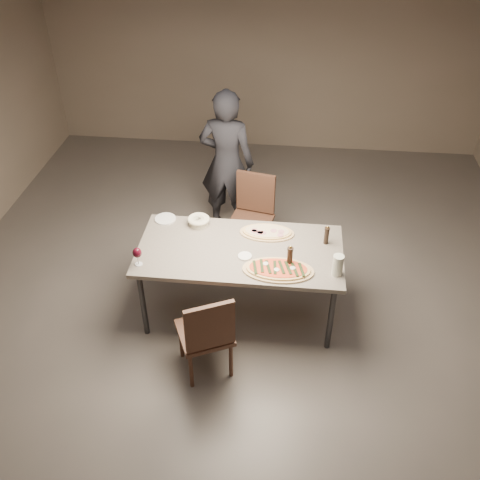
# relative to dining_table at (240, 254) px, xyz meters

# --- Properties ---
(room) EXTENTS (7.00, 7.00, 7.00)m
(room) POSITION_rel_dining_table_xyz_m (0.00, 0.00, 0.71)
(room) COLOR #5D5650
(room) RESTS_ON ground
(dining_table) EXTENTS (1.80, 0.90, 0.75)m
(dining_table) POSITION_rel_dining_table_xyz_m (0.00, 0.00, 0.00)
(dining_table) COLOR slate
(dining_table) RESTS_ON ground
(zucchini_pizza) EXTENTS (0.60, 0.33, 0.05)m
(zucchini_pizza) POSITION_rel_dining_table_xyz_m (0.35, -0.26, 0.07)
(zucchini_pizza) COLOR tan
(zucchini_pizza) RESTS_ON dining_table
(ham_pizza) EXTENTS (0.50, 0.27, 0.04)m
(ham_pizza) POSITION_rel_dining_table_xyz_m (0.22, 0.25, 0.07)
(ham_pizza) COLOR tan
(ham_pizza) RESTS_ON dining_table
(bread_basket) EXTENTS (0.21, 0.21, 0.07)m
(bread_basket) POSITION_rel_dining_table_xyz_m (-0.42, 0.33, 0.10)
(bread_basket) COLOR beige
(bread_basket) RESTS_ON dining_table
(oil_dish) EXTENTS (0.12, 0.12, 0.01)m
(oil_dish) POSITION_rel_dining_table_xyz_m (0.05, -0.10, 0.06)
(oil_dish) COLOR white
(oil_dish) RESTS_ON dining_table
(pepper_mill_left) EXTENTS (0.05, 0.05, 0.19)m
(pepper_mill_left) POSITION_rel_dining_table_xyz_m (0.75, 0.17, 0.14)
(pepper_mill_left) COLOR black
(pepper_mill_left) RESTS_ON dining_table
(pepper_mill_right) EXTENTS (0.05, 0.05, 0.21)m
(pepper_mill_right) POSITION_rel_dining_table_xyz_m (0.44, -0.18, 0.15)
(pepper_mill_right) COLOR black
(pepper_mill_right) RESTS_ON dining_table
(carafe) EXTENTS (0.09, 0.09, 0.19)m
(carafe) POSITION_rel_dining_table_xyz_m (0.83, -0.25, 0.15)
(carafe) COLOR silver
(carafe) RESTS_ON dining_table
(wine_glass) EXTENTS (0.08, 0.08, 0.17)m
(wine_glass) POSITION_rel_dining_table_xyz_m (-0.83, -0.30, 0.18)
(wine_glass) COLOR silver
(wine_glass) RESTS_ON dining_table
(side_plate) EXTENTS (0.20, 0.20, 0.01)m
(side_plate) POSITION_rel_dining_table_xyz_m (-0.75, 0.38, 0.06)
(side_plate) COLOR white
(side_plate) RESTS_ON dining_table
(chair_near) EXTENTS (0.55, 0.55, 0.88)m
(chair_near) POSITION_rel_dining_table_xyz_m (-0.18, -0.77, -0.20)
(chair_near) COLOR #45291D
(chair_near) RESTS_ON ground
(chair_far) EXTENTS (0.51, 0.51, 0.91)m
(chair_far) POSITION_rel_dining_table_xyz_m (0.03, 0.96, -0.18)
(chair_far) COLOR #45291D
(chair_far) RESTS_ON ground
(diner) EXTENTS (0.65, 0.47, 1.66)m
(diner) POSITION_rel_dining_table_xyz_m (-0.29, 1.39, 0.13)
(diner) COLOR black
(diner) RESTS_ON ground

